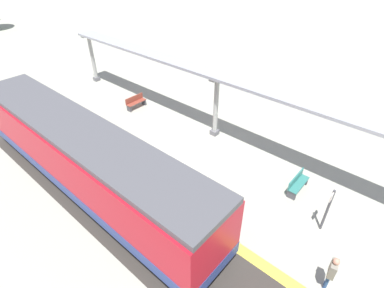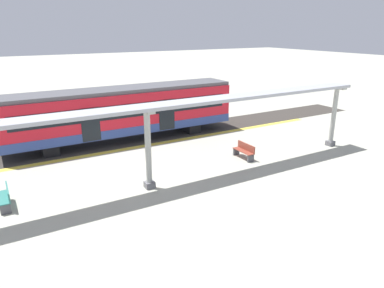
{
  "view_description": "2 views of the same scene",
  "coord_description": "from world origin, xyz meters",
  "views": [
    {
      "loc": [
        -9.57,
        -9.04,
        10.09
      ],
      "look_at": [
        -0.52,
        -1.16,
        1.54
      ],
      "focal_mm": 27.71,
      "sensor_mm": 36.0,
      "label": 1
    },
    {
      "loc": [
        16.88,
        -5.96,
        7.13
      ],
      "look_at": [
        1.98,
        2.67,
        1.46
      ],
      "focal_mm": 33.16,
      "sensor_mm": 36.0,
      "label": 2
    }
  ],
  "objects": [
    {
      "name": "canopy_pillar_third",
      "position": [
        2.8,
        12.34,
        1.9
      ],
      "size": [
        1.1,
        0.44,
        3.74
      ],
      "color": "slate",
      "rests_on": "ground"
    },
    {
      "name": "tactile_edge_strip",
      "position": [
        -3.02,
        0.0,
        0.0
      ],
      "size": [
        0.46,
        31.51,
        0.01
      ],
      "primitive_type": "cube",
      "color": "yellow",
      "rests_on": "ground"
    },
    {
      "name": "bench_mid_platform",
      "position": [
        1.88,
        6.19,
        0.44
      ],
      "size": [
        1.5,
        0.45,
        0.86
      ],
      "color": "brown",
      "rests_on": "ground"
    },
    {
      "name": "train_near_carriage",
      "position": [
        -4.85,
        1.47,
        1.84
      ],
      "size": [
        2.65,
        14.99,
        3.48
      ],
      "color": "red",
      "rests_on": "ground"
    },
    {
      "name": "passenger_waiting_near_edge",
      "position": [
        -2.35,
        -8.9,
        1.01
      ],
      "size": [
        0.5,
        0.29,
        1.62
      ],
      "color": "#2A4E8B",
      "rests_on": "ground"
    },
    {
      "name": "canopy_pillar_second",
      "position": [
        2.8,
        -0.1,
        1.9
      ],
      "size": [
        1.1,
        0.44,
        3.74
      ],
      "color": "slate",
      "rests_on": "ground"
    },
    {
      "name": "trackbed",
      "position": [
        -4.85,
        0.0,
        0.0
      ],
      "size": [
        3.2,
        43.51,
        0.01
      ],
      "primitive_type": "cube",
      "color": "#38332D",
      "rests_on": "ground"
    },
    {
      "name": "ground_plane",
      "position": [
        0.0,
        0.0,
        0.0
      ],
      "size": [
        176.0,
        176.0,
        0.0
      ],
      "primitive_type": "plane",
      "color": "#AAA998"
    },
    {
      "name": "platform_info_sign",
      "position": [
        0.04,
        -7.81,
        1.33
      ],
      "size": [
        0.56,
        0.1,
        2.2
      ],
      "color": "#4C4C51",
      "rests_on": "ground"
    },
    {
      "name": "bench_near_end",
      "position": [
        1.52,
        -6.01,
        0.44
      ],
      "size": [
        1.5,
        0.45,
        0.86
      ],
      "color": "#327A72",
      "rests_on": "ground"
    },
    {
      "name": "canopy_beam",
      "position": [
        2.8,
        0.13,
        3.82
      ],
      "size": [
        1.2,
        25.21,
        0.16
      ],
      "primitive_type": "cube",
      "color": "#A8AAB2",
      "rests_on": "canopy_pillar_nearest"
    }
  ]
}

